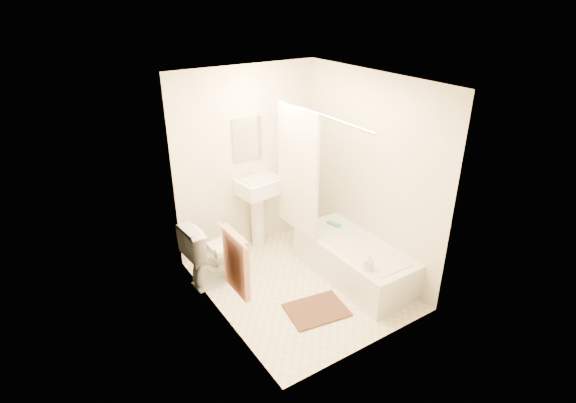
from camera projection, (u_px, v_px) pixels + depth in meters
floor at (299, 285)px, 5.35m from camera, size 2.40×2.40×0.00m
ceiling at (302, 80)px, 4.32m from camera, size 2.40×2.40×0.00m
wall_back at (248, 161)px, 5.75m from camera, size 2.00×0.02×2.40m
wall_left at (216, 216)px, 4.35m from camera, size 0.02×2.40×2.40m
wall_right at (370, 174)px, 5.33m from camera, size 0.02×2.40×2.40m
mirror at (247, 139)px, 5.60m from camera, size 0.40×0.03×0.55m
curtain_rod at (320, 114)px, 4.72m from camera, size 0.03×1.70×0.03m
shower_curtain at (298, 171)px, 5.36m from camera, size 0.04×0.80×1.55m
towel_bar at (232, 235)px, 4.22m from camera, size 0.02×0.60×0.02m
towel at (236, 263)px, 4.37m from camera, size 0.06×0.45×0.66m
toilet_paper at (220, 253)px, 4.69m from camera, size 0.11×0.12×0.12m
toilet at (217, 251)px, 5.30m from camera, size 0.82×0.50×0.78m
sink at (258, 210)px, 5.95m from camera, size 0.60×0.51×1.08m
bathtub at (354, 260)px, 5.43m from camera, size 0.69×1.57×0.44m
bath_mat at (317, 310)px, 4.91m from camera, size 0.71×0.58×0.02m
soap_bottle at (369, 262)px, 4.82m from camera, size 0.11×0.11×0.18m
scrub_brush at (334, 224)px, 5.75m from camera, size 0.10×0.20×0.04m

